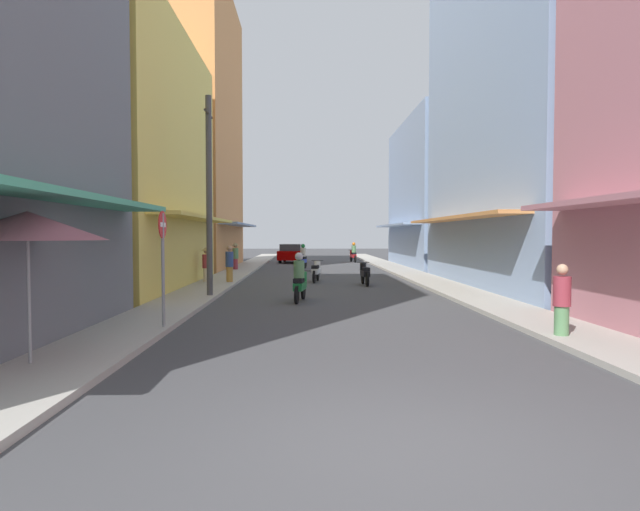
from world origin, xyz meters
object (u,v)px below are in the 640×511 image
object	(u,v)px
motorbike_red	(353,253)
pedestrian_midway	(230,265)
motorbike_white	(316,271)
parked_car	(292,253)
motorbike_black	(365,273)
pedestrian_far	(206,263)
motorbike_green	(300,280)
pedestrian_crossing	(562,303)
motorbike_blue	(302,258)
pedestrian_foreground	(235,255)
utility_pole	(209,195)
street_sign_no_entry	(163,254)
vendor_umbrella	(27,226)

from	to	relation	value
motorbike_red	pedestrian_midway	bearing A→B (deg)	-110.71
motorbike_white	parked_car	world-z (taller)	parked_car
motorbike_black	pedestrian_far	bearing A→B (deg)	175.25
motorbike_green	pedestrian_crossing	world-z (taller)	motorbike_green
motorbike_blue	parked_car	xyz separation A→B (m)	(-0.87, 7.74, 0.04)
motorbike_white	pedestrian_far	xyz separation A→B (m)	(-4.79, -0.97, 0.41)
pedestrian_foreground	motorbike_green	bearing A→B (deg)	-74.45
motorbike_white	utility_pole	distance (m)	7.77
pedestrian_far	pedestrian_foreground	world-z (taller)	pedestrian_foreground
pedestrian_far	street_sign_no_entry	world-z (taller)	street_sign_no_entry
motorbike_white	pedestrian_far	size ratio (longest dim) A/B	1.12
motorbike_black	pedestrian_foreground	size ratio (longest dim) A/B	1.07
motorbike_green	pedestrian_foreground	bearing A→B (deg)	105.55
pedestrian_far	parked_car	bearing A→B (deg)	79.78
motorbike_blue	pedestrian_foreground	xyz separation A→B (m)	(-3.93, -2.08, 0.25)
motorbike_red	pedestrian_far	bearing A→B (deg)	-113.72
parked_car	pedestrian_far	world-z (taller)	pedestrian_far
motorbike_white	pedestrian_foreground	distance (m)	8.53
pedestrian_midway	utility_pole	xyz separation A→B (m)	(0.06, -4.98, 2.61)
vendor_umbrella	utility_pole	bearing A→B (deg)	83.33
motorbike_black	motorbike_white	xyz separation A→B (m)	(-2.05, 1.54, 0.00)
motorbike_red	utility_pole	world-z (taller)	utility_pole
motorbike_green	utility_pole	size ratio (longest dim) A/B	0.27
motorbike_red	street_sign_no_entry	bearing A→B (deg)	-103.05
vendor_umbrella	utility_pole	xyz separation A→B (m)	(1.09, 9.32, 1.18)
pedestrian_foreground	vendor_umbrella	distance (m)	22.69
pedestrian_crossing	motorbike_white	bearing A→B (deg)	109.07
motorbike_black	pedestrian_far	world-z (taller)	pedestrian_far
motorbike_white	pedestrian_far	bearing A→B (deg)	-168.52
motorbike_white	utility_pole	bearing A→B (deg)	-120.83
vendor_umbrella	pedestrian_crossing	bearing A→B (deg)	12.26
motorbike_red	motorbike_green	world-z (taller)	same
pedestrian_far	pedestrian_midway	xyz separation A→B (m)	(1.04, -0.23, -0.07)
pedestrian_crossing	utility_pole	world-z (taller)	utility_pole
motorbike_blue	motorbike_red	bearing A→B (deg)	64.05
motorbike_white	parked_car	size ratio (longest dim) A/B	0.42
vendor_umbrella	pedestrian_midway	bearing A→B (deg)	85.90
pedestrian_foreground	pedestrian_midway	distance (m)	8.41
pedestrian_midway	vendor_umbrella	bearing A→B (deg)	-94.10
parked_car	vendor_umbrella	bearing A→B (deg)	-95.67
motorbike_blue	vendor_umbrella	size ratio (longest dim) A/B	0.71
pedestrian_foreground	pedestrian_far	bearing A→B (deg)	-91.22
street_sign_no_entry	pedestrian_foreground	bearing A→B (deg)	93.04
utility_pole	street_sign_no_entry	bearing A→B (deg)	-89.06
motorbike_black	motorbike_white	distance (m)	2.56
pedestrian_far	street_sign_no_entry	distance (m)	11.36
motorbike_red	pedestrian_midway	distance (m)	19.89
motorbike_blue	motorbike_green	bearing A→B (deg)	-89.89
motorbike_red	parked_car	distance (m)	4.86
motorbike_red	vendor_umbrella	size ratio (longest dim) A/B	0.72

